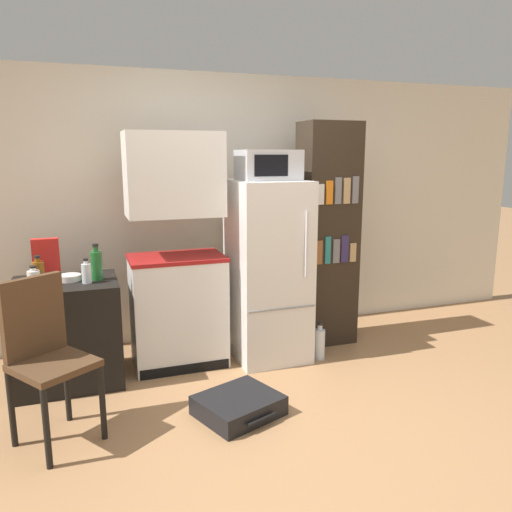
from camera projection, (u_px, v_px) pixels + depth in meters
The scene contains 16 objects.
ground_plane at pixel (300, 437), 3.05m from camera, with size 24.00×24.00×0.00m, color #A3754C.
wall_back at pixel (234, 207), 4.72m from camera, with size 6.40×0.10×2.41m.
side_table at pixel (68, 332), 3.73m from camera, with size 0.75×0.62×0.78m.
kitchen_hutch at pixel (177, 261), 3.97m from camera, with size 0.75×0.50×1.87m.
refrigerator at pixel (268, 270), 4.17m from camera, with size 0.58×0.68×1.49m.
microwave at pixel (268, 165), 3.99m from camera, with size 0.47×0.36×0.24m.
bookshelf at pixel (327, 235), 4.46m from camera, with size 0.49×0.36×1.97m.
bottle_milk_white at pixel (34, 279), 3.45m from camera, with size 0.08×0.08×0.16m.
bottle_amber_beer at pixel (38, 272), 3.57m from camera, with size 0.08×0.08×0.21m.
bottle_clear_short at pixel (86, 273), 3.60m from camera, with size 0.07×0.07×0.18m.
bottle_green_tall at pixel (97, 265), 3.68m from camera, with size 0.08×0.08×0.27m.
bowl at pixel (70, 278), 3.68m from camera, with size 0.16×0.16×0.04m.
cereal_box at pixel (46, 258), 3.74m from camera, with size 0.19×0.07×0.30m.
chair at pixel (44, 346), 2.93m from camera, with size 0.56×0.56×0.99m.
suitcase_large_flat at pixel (239, 405), 3.30m from camera, with size 0.62×0.58×0.13m.
water_bottle_front at pixel (320, 343), 4.19m from camera, with size 0.09×0.09×0.33m.
Camera 1 is at (-1.18, -2.52, 1.70)m, focal length 35.00 mm.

